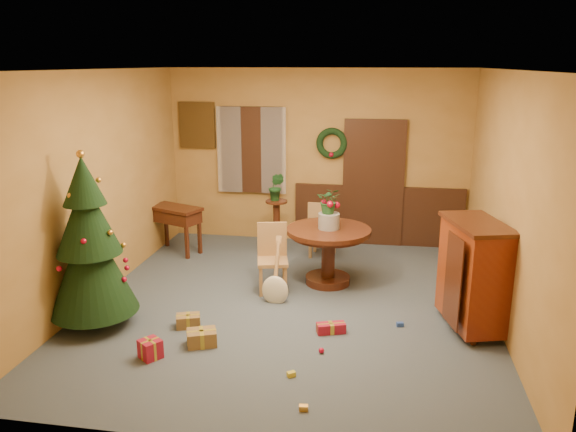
% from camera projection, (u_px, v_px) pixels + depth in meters
% --- Properties ---
extents(room_envelope, '(5.50, 5.50, 5.50)m').
position_uv_depth(room_envelope, '(329.00, 178.00, 9.38)').
color(room_envelope, '#323D49').
rests_on(room_envelope, ground).
extents(dining_table, '(1.16, 1.16, 0.80)m').
position_uv_depth(dining_table, '(328.00, 245.00, 7.70)').
color(dining_table, '#32180B').
rests_on(dining_table, floor).
extents(urn, '(0.29, 0.29, 0.21)m').
position_uv_depth(urn, '(329.00, 221.00, 7.61)').
color(urn, slate).
rests_on(urn, dining_table).
extents(centerpiece_plant, '(0.32, 0.28, 0.36)m').
position_uv_depth(centerpiece_plant, '(329.00, 201.00, 7.53)').
color(centerpiece_plant, '#1E4C23').
rests_on(centerpiece_plant, urn).
extents(chair_near, '(0.48, 0.48, 0.92)m').
position_uv_depth(chair_near, '(272.00, 255.00, 7.50)').
color(chair_near, olive).
rests_on(chair_near, floor).
extents(chair_far, '(0.44, 0.44, 0.91)m').
position_uv_depth(chair_far, '(322.00, 228.00, 8.76)').
color(chair_far, olive).
rests_on(chair_far, floor).
extents(guitar, '(0.47, 0.59, 0.79)m').
position_uv_depth(guitar, '(275.00, 273.00, 7.11)').
color(guitar, beige).
rests_on(guitar, floor).
extents(plant_stand, '(0.35, 0.35, 0.89)m').
position_uv_depth(plant_stand, '(277.00, 221.00, 8.87)').
color(plant_stand, '#32180B').
rests_on(plant_stand, floor).
extents(stand_plant, '(0.27, 0.23, 0.44)m').
position_uv_depth(stand_plant, '(276.00, 187.00, 8.72)').
color(stand_plant, '#19471E').
rests_on(stand_plant, plant_stand).
extents(christmas_tree, '(1.00, 1.00, 2.07)m').
position_uv_depth(christmas_tree, '(89.00, 245.00, 6.34)').
color(christmas_tree, '#382111').
rests_on(christmas_tree, floor).
extents(writing_desk, '(0.95, 0.72, 0.76)m').
position_uv_depth(writing_desk, '(175.00, 218.00, 8.98)').
color(writing_desk, '#32180B').
rests_on(writing_desk, floor).
extents(sideboard, '(0.78, 1.11, 1.28)m').
position_uv_depth(sideboard, '(473.00, 272.00, 6.33)').
color(sideboard, '#62170B').
rests_on(sideboard, floor).
extents(gift_a, '(0.38, 0.33, 0.17)m').
position_uv_depth(gift_a, '(202.00, 338.00, 6.11)').
color(gift_a, brown).
rests_on(gift_a, floor).
extents(gift_b, '(0.28, 0.28, 0.20)m').
position_uv_depth(gift_b, '(150.00, 349.00, 5.83)').
color(gift_b, maroon).
rests_on(gift_b, floor).
extents(gift_c, '(0.32, 0.26, 0.15)m').
position_uv_depth(gift_c, '(188.00, 321.00, 6.53)').
color(gift_c, brown).
rests_on(gift_c, floor).
extents(gift_d, '(0.35, 0.23, 0.12)m').
position_uv_depth(gift_d, '(331.00, 328.00, 6.39)').
color(gift_d, maroon).
rests_on(gift_d, floor).
extents(toy_a, '(0.09, 0.07, 0.05)m').
position_uv_depth(toy_a, '(400.00, 324.00, 6.55)').
color(toy_a, '#2547A3').
rests_on(toy_a, floor).
extents(toy_b, '(0.06, 0.06, 0.06)m').
position_uv_depth(toy_b, '(326.00, 331.00, 6.38)').
color(toy_b, '#238132').
rests_on(toy_b, floor).
extents(toy_c, '(0.09, 0.09, 0.05)m').
position_uv_depth(toy_c, '(291.00, 374.00, 5.50)').
color(toy_c, gold).
rests_on(toy_c, floor).
extents(toy_d, '(0.06, 0.06, 0.06)m').
position_uv_depth(toy_d, '(321.00, 351.00, 5.94)').
color(toy_d, red).
rests_on(toy_d, floor).
extents(toy_e, '(0.09, 0.06, 0.05)m').
position_uv_depth(toy_e, '(304.00, 408.00, 4.97)').
color(toy_e, gold).
rests_on(toy_e, floor).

